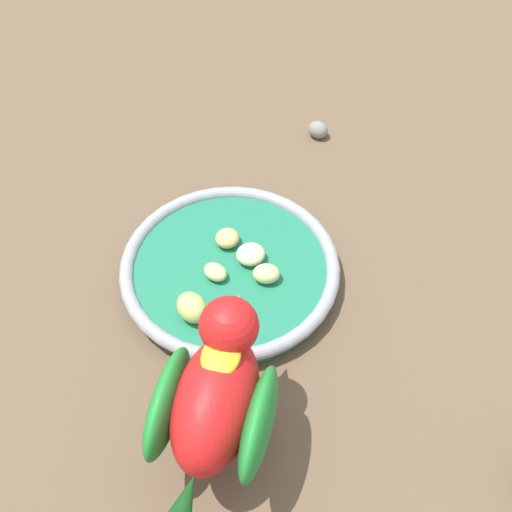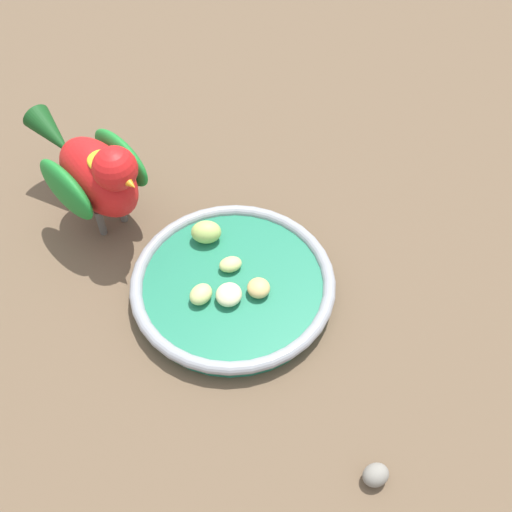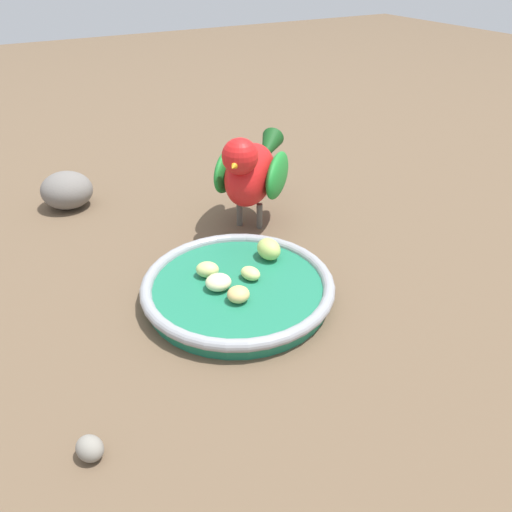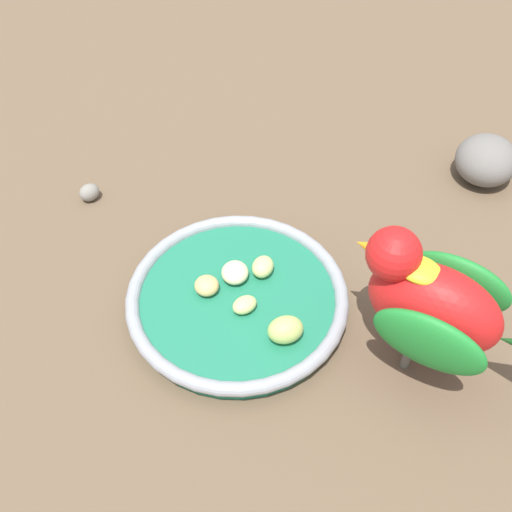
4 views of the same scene
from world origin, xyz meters
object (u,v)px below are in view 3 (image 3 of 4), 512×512
(apple_piece_4, at_px, (207,270))
(rock_large, at_px, (67,190))
(apple_piece_0, at_px, (269,249))
(apple_piece_2, at_px, (250,273))
(apple_piece_1, at_px, (238,293))
(feeding_bowl, at_px, (238,288))
(pebble_0, at_px, (90,448))
(apple_piece_3, at_px, (215,283))
(parrot, at_px, (251,170))

(apple_piece_4, height_order, rock_large, rock_large)
(apple_piece_0, distance_m, apple_piece_2, 0.05)
(apple_piece_1, xyz_separation_m, apple_piece_2, (-0.03, -0.03, -0.00))
(apple_piece_1, bearing_deg, apple_piece_2, -137.90)
(apple_piece_1, distance_m, rock_large, 0.39)
(feeding_bowl, relative_size, rock_large, 2.86)
(apple_piece_0, distance_m, pebble_0, 0.32)
(apple_piece_3, bearing_deg, pebble_0, 37.62)
(feeding_bowl, bearing_deg, apple_piece_2, -170.71)
(feeding_bowl, height_order, rock_large, rock_large)
(feeding_bowl, relative_size, apple_piece_4, 8.25)
(apple_piece_3, height_order, pebble_0, apple_piece_3)
(apple_piece_2, bearing_deg, apple_piece_1, 42.10)
(apple_piece_3, xyz_separation_m, pebble_0, (0.18, 0.14, -0.02))
(pebble_0, bearing_deg, apple_piece_1, -150.71)
(apple_piece_4, bearing_deg, parrot, -136.19)
(feeding_bowl, xyz_separation_m, parrot, (-0.10, -0.16, 0.07))
(rock_large, relative_size, pebble_0, 3.18)
(feeding_bowl, xyz_separation_m, apple_piece_2, (-0.02, -0.00, 0.01))
(apple_piece_1, bearing_deg, apple_piece_3, -65.03)
(feeding_bowl, distance_m, parrot, 0.20)
(apple_piece_3, bearing_deg, apple_piece_2, 179.65)
(apple_piece_1, distance_m, apple_piece_3, 0.03)
(feeding_bowl, height_order, apple_piece_2, apple_piece_2)
(rock_large, bearing_deg, parrot, 139.61)
(apple_piece_4, xyz_separation_m, rock_large, (0.10, -0.31, -0.00))
(apple_piece_1, bearing_deg, rock_large, -74.19)
(apple_piece_0, distance_m, apple_piece_3, 0.09)
(apple_piece_4, bearing_deg, rock_large, -72.94)
(apple_piece_2, bearing_deg, pebble_0, 31.40)
(feeding_bowl, relative_size, pebble_0, 9.11)
(apple_piece_4, height_order, parrot, parrot)
(apple_piece_1, xyz_separation_m, apple_piece_3, (0.01, -0.03, 0.00))
(apple_piece_4, distance_m, rock_large, 0.33)
(apple_piece_1, relative_size, apple_piece_3, 0.85)
(pebble_0, bearing_deg, rock_large, -100.30)
(apple_piece_2, height_order, parrot, parrot)
(apple_piece_1, bearing_deg, feeding_bowl, -117.97)
(apple_piece_0, bearing_deg, pebble_0, 31.91)
(apple_piece_2, bearing_deg, parrot, -119.33)
(feeding_bowl, height_order, apple_piece_1, apple_piece_1)
(feeding_bowl, distance_m, apple_piece_0, 0.07)
(apple_piece_1, relative_size, apple_piece_2, 0.98)
(apple_piece_0, relative_size, apple_piece_3, 1.16)
(apple_piece_0, xyz_separation_m, apple_piece_2, (0.04, 0.03, -0.01))
(apple_piece_2, distance_m, apple_piece_4, 0.05)
(feeding_bowl, height_order, parrot, parrot)
(apple_piece_0, xyz_separation_m, apple_piece_1, (0.08, 0.06, -0.00))
(feeding_bowl, relative_size, parrot, 1.32)
(apple_piece_2, bearing_deg, apple_piece_3, -0.35)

